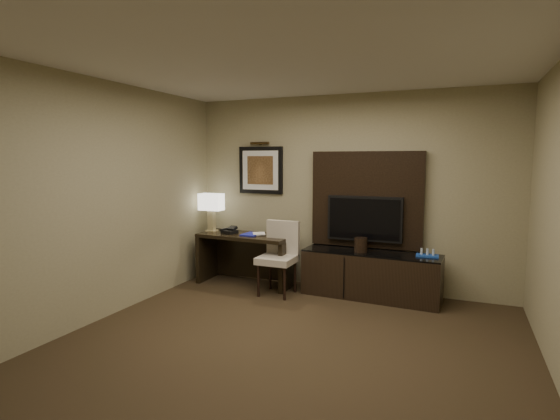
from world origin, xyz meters
The scene contains 18 objects.
floor centered at (0.00, 0.00, -0.01)m, with size 4.50×5.00×0.01m, color #2F2315.
ceiling centered at (0.00, 0.00, 2.70)m, with size 4.50×5.00×0.01m, color silver.
wall_back centered at (0.00, 2.50, 1.35)m, with size 4.50×0.01×2.70m, color #948B64.
wall_left centered at (-2.25, 0.00, 1.35)m, with size 0.01×5.00×2.70m, color #948B64.
desk centered at (-1.37, 2.10, 0.37)m, with size 1.37×0.59×0.73m, color black.
credenza centered at (0.43, 2.15, 0.30)m, with size 1.77×0.49×0.61m, color black.
tv_wall_panel centered at (0.30, 2.44, 1.27)m, with size 1.50×0.12×1.30m, color black.
tv centered at (0.30, 2.34, 1.02)m, with size 1.00×0.08×0.60m, color black.
artwork centered at (-1.30, 2.48, 1.65)m, with size 0.70×0.04×0.70m, color black.
picture_light centered at (-1.30, 2.44, 2.05)m, with size 0.04×0.04×0.30m, color #3C2B13.
desk_chair centered at (-0.75, 1.81, 0.49)m, with size 0.47×0.54×0.98m, color beige, non-canonical shape.
table_lamp centered at (-1.97, 2.15, 1.01)m, with size 0.34×0.19×0.55m, color tan, non-canonical shape.
desk_phone centered at (-1.62, 2.06, 0.78)m, with size 0.19×0.18×0.10m, color black, non-canonical shape.
blue_folder centered at (-1.27, 2.09, 0.74)m, with size 0.23×0.30×0.02m, color #171E97.
book centered at (-1.25, 2.10, 0.85)m, with size 0.17×0.02×0.23m, color #BDAC95.
water_bottle centered at (-0.95, 2.19, 0.82)m, with size 0.06×0.06×0.17m, color #AEBEC5.
ice_bucket centered at (0.30, 2.11, 0.70)m, with size 0.17×0.17×0.19m, color black.
minibar_tray centered at (1.13, 2.17, 0.66)m, with size 0.27×0.16×0.10m, color #1A46AB, non-canonical shape.
Camera 1 is at (1.48, -3.45, 1.81)m, focal length 28.00 mm.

